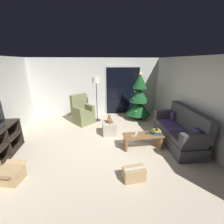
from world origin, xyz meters
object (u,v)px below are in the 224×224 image
(book_stack, at_px, (157,132))
(cell_phone, at_px, (157,130))
(cardboard_box_taped_mid_floor, at_px, (134,174))
(remote_silver, at_px, (134,136))
(floor_lamp, at_px, (96,84))
(teddy_bear_chestnut, at_px, (109,119))
(cardboard_box_open_near_shelf, at_px, (10,175))
(coffee_table, at_px, (143,139))
(armchair, at_px, (83,113))
(remote_white, at_px, (136,133))
(christmas_tree, at_px, (139,99))
(couch, at_px, (179,131))
(ottoman, at_px, (109,128))
(remote_graphite, at_px, (147,133))

(book_stack, relative_size, cell_phone, 1.99)
(cardboard_box_taped_mid_floor, bearing_deg, remote_silver, 74.89)
(remote_silver, relative_size, floor_lamp, 0.09)
(teddy_bear_chestnut, distance_m, cardboard_box_open_near_shelf, 2.92)
(coffee_table, relative_size, cell_phone, 7.64)
(teddy_bear_chestnut, bearing_deg, armchair, 129.52)
(remote_white, height_order, armchair, armchair)
(christmas_tree, xyz_separation_m, cardboard_box_taped_mid_floor, (-1.10, -3.38, -0.75))
(couch, bearing_deg, remote_silver, -173.76)
(christmas_tree, distance_m, cardboard_box_open_near_shelf, 4.83)
(ottoman, distance_m, cardboard_box_taped_mid_floor, 2.11)
(cell_phone, bearing_deg, armchair, 164.00)
(book_stack, distance_m, armchair, 3.01)
(remote_white, height_order, ottoman, remote_white)
(book_stack, relative_size, armchair, 0.25)
(armchair, bearing_deg, cardboard_box_open_near_shelf, -114.04)
(christmas_tree, bearing_deg, armchair, -176.33)
(ottoman, bearing_deg, floor_lamp, 105.30)
(armchair, height_order, ottoman, armchair)
(christmas_tree, xyz_separation_m, armchair, (-2.32, -0.15, -0.48))
(christmas_tree, xyz_separation_m, cardboard_box_open_near_shelf, (-3.64, -3.10, -0.74))
(remote_white, relative_size, ottoman, 0.35)
(christmas_tree, bearing_deg, cardboard_box_taped_mid_floor, -108.00)
(couch, height_order, floor_lamp, floor_lamp)
(remote_graphite, bearing_deg, cardboard_box_open_near_shelf, 49.44)
(ottoman, bearing_deg, cardboard_box_open_near_shelf, -141.23)
(couch, xyz_separation_m, remote_graphite, (-1.00, -0.04, 0.02))
(remote_white, height_order, cardboard_box_open_near_shelf, remote_white)
(coffee_table, bearing_deg, remote_silver, -167.84)
(cardboard_box_taped_mid_floor, bearing_deg, ottoman, 97.68)
(coffee_table, relative_size, remote_graphite, 7.05)
(teddy_bear_chestnut, bearing_deg, book_stack, -37.75)
(remote_graphite, relative_size, cardboard_box_open_near_shelf, 0.25)
(armchair, bearing_deg, floor_lamp, 15.28)
(remote_white, height_order, cardboard_box_taped_mid_floor, remote_white)
(floor_lamp, distance_m, ottoman, 1.87)
(armchair, xyz_separation_m, ottoman, (0.94, -1.14, -0.19))
(remote_silver, relative_size, teddy_bear_chestnut, 0.55)
(remote_white, distance_m, cardboard_box_taped_mid_floor, 1.32)
(cardboard_box_taped_mid_floor, bearing_deg, remote_white, 72.37)
(coffee_table, height_order, remote_white, remote_white)
(remote_graphite, bearing_deg, christmas_tree, -66.96)
(armchair, xyz_separation_m, teddy_bear_chestnut, (0.95, -1.15, 0.14))
(remote_graphite, relative_size, armchair, 0.14)
(armchair, bearing_deg, ottoman, -50.50)
(remote_graphite, bearing_deg, floor_lamp, -25.01)
(remote_graphite, distance_m, christmas_tree, 2.25)
(remote_white, bearing_deg, couch, -151.49)
(couch, xyz_separation_m, teddy_bear_chestnut, (-1.98, 0.83, 0.15))
(coffee_table, distance_m, floor_lamp, 2.82)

